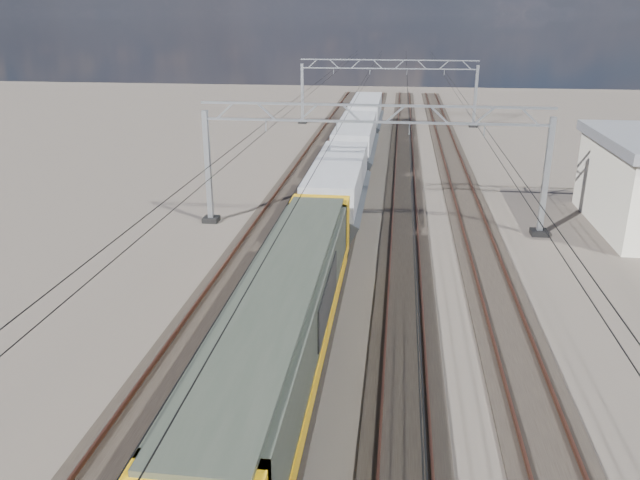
# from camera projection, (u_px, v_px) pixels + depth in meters

# --- Properties ---
(ground) EXTENTS (160.00, 160.00, 0.00)m
(ground) POSITION_uv_depth(u_px,v_px,m) (366.00, 253.00, 32.49)
(ground) COLOR #2A251F
(ground) RESTS_ON ground
(track_outer_west) EXTENTS (2.60, 140.00, 0.30)m
(track_outer_west) POSITION_uv_depth(u_px,v_px,m) (253.00, 246.00, 33.18)
(track_outer_west) COLOR black
(track_outer_west) RESTS_ON ground
(track_loco) EXTENTS (2.60, 140.00, 0.30)m
(track_loco) POSITION_uv_depth(u_px,v_px,m) (328.00, 250.00, 32.70)
(track_loco) COLOR black
(track_loco) RESTS_ON ground
(track_inner_east) EXTENTS (2.60, 140.00, 0.30)m
(track_inner_east) POSITION_uv_depth(u_px,v_px,m) (405.00, 253.00, 32.23)
(track_inner_east) COLOR black
(track_inner_east) RESTS_ON ground
(track_outer_east) EXTENTS (2.60, 140.00, 0.30)m
(track_outer_east) POSITION_uv_depth(u_px,v_px,m) (484.00, 257.00, 31.75)
(track_outer_east) COLOR black
(track_outer_east) RESTS_ON ground
(catenary_gantry_mid) EXTENTS (19.90, 0.90, 7.11)m
(catenary_gantry_mid) POSITION_uv_depth(u_px,v_px,m) (372.00, 162.00, 34.89)
(catenary_gantry_mid) COLOR #949AA1
(catenary_gantry_mid) RESTS_ON ground
(catenary_gantry_far) EXTENTS (19.90, 0.90, 7.11)m
(catenary_gantry_far) POSITION_uv_depth(u_px,v_px,m) (388.00, 90.00, 68.46)
(catenary_gantry_far) COLOR #949AA1
(catenary_gantry_far) RESTS_ON ground
(overhead_wires) EXTENTS (12.03, 140.00, 0.53)m
(overhead_wires) POSITION_uv_depth(u_px,v_px,m) (376.00, 118.00, 37.99)
(overhead_wires) COLOR black
(overhead_wires) RESTS_ON ground
(locomotive) EXTENTS (2.76, 21.10, 3.62)m
(locomotive) POSITION_uv_depth(u_px,v_px,m) (283.00, 324.00, 20.00)
(locomotive) COLOR black
(locomotive) RESTS_ON ground
(hopper_wagon_lead) EXTENTS (3.38, 13.00, 3.25)m
(hopper_wagon_lead) POSITION_uv_depth(u_px,v_px,m) (338.00, 186.00, 36.54)
(hopper_wagon_lead) COLOR black
(hopper_wagon_lead) RESTS_ON ground
(hopper_wagon_mid) EXTENTS (3.38, 13.00, 3.25)m
(hopper_wagon_mid) POSITION_uv_depth(u_px,v_px,m) (355.00, 140.00, 49.78)
(hopper_wagon_mid) COLOR black
(hopper_wagon_mid) RESTS_ON ground
(hopper_wagon_third) EXTENTS (3.38, 13.00, 3.25)m
(hopper_wagon_third) POSITION_uv_depth(u_px,v_px,m) (366.00, 114.00, 63.02)
(hopper_wagon_third) COLOR black
(hopper_wagon_third) RESTS_ON ground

